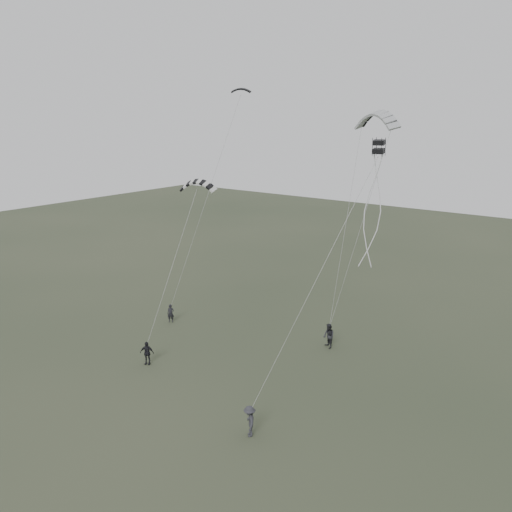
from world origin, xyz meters
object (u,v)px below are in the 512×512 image
Objects in this scene: flyer_left at (171,313)px; kite_pale_large at (377,113)px; kite_box at (379,147)px; flyer_right at (329,336)px; kite_striped at (197,182)px; kite_dark_small at (241,89)px; flyer_center at (147,353)px; flyer_far at (250,421)px.

flyer_left is 22.43m from kite_pale_large.
kite_pale_large is 5.86× the size of kite_box.
kite_striped is at bearing -122.92° from flyer_right.
kite_pale_large is at bearing -31.04° from kite_dark_small.
kite_striped is (2.45, -8.24, -6.77)m from kite_dark_small.
kite_box is (5.06, -4.95, 13.99)m from flyer_right.
flyer_center is 12.57m from kite_striped.
flyer_center is (4.04, -6.14, 0.06)m from flyer_left.
kite_box is (14.12, -1.12, 2.96)m from kite_striped.
kite_pale_large reaches higher than flyer_center.
flyer_center is 22.93m from kite_dark_small.
flyer_right is at bearing -21.43° from flyer_left.
flyer_left is at bearing 93.54° from flyer_center.
kite_box reaches higher than flyer_right.
flyer_far is (1.74, -11.87, -0.06)m from flyer_right.
kite_pale_large is (0.72, 4.50, 15.79)m from flyer_right.
kite_box reaches higher than flyer_left.
kite_pale_large is (-1.03, 16.37, 15.85)m from flyer_far.
kite_dark_small is at bearing 71.11° from flyer_center.
kite_pale_large is at bearing 103.17° from kite_box.
flyer_far is at bearing -41.53° from flyer_center.
kite_pale_large is at bearing 19.15° from kite_striped.
kite_dark_small is 10.94m from kite_striped.
flyer_right is 1.07× the size of flyer_far.
kite_pale_large is at bearing -6.18° from flyer_left.
flyer_right is 13.08m from flyer_center.
flyer_center is at bearing -93.54° from flyer_left.
kite_striped is (-9.78, -8.34, -4.77)m from kite_pale_large.
flyer_far is 17.44m from kite_striped.
kite_dark_small is at bearing -153.51° from kite_pale_large.
kite_pale_large is at bearing 26.34° from flyer_center.
kite_pale_large is 13.71m from kite_striped.
flyer_right is at bearing 17.94° from flyer_center.
flyer_far is 0.43× the size of kite_pale_large.
flyer_right is at bearing 124.11° from kite_box.
kite_dark_small is at bearing 139.06° from kite_box.
kite_pale_large is (12.23, 0.10, -2.00)m from kite_dark_small.
kite_dark_small is (1.32, 7.95, 17.96)m from flyer_left.
flyer_far reaches higher than flyer_left.
kite_pale_large is (13.55, 8.04, 15.96)m from flyer_left.
kite_box is (16.56, -9.36, -3.80)m from kite_dark_small.
kite_dark_small reaches higher than flyer_far.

